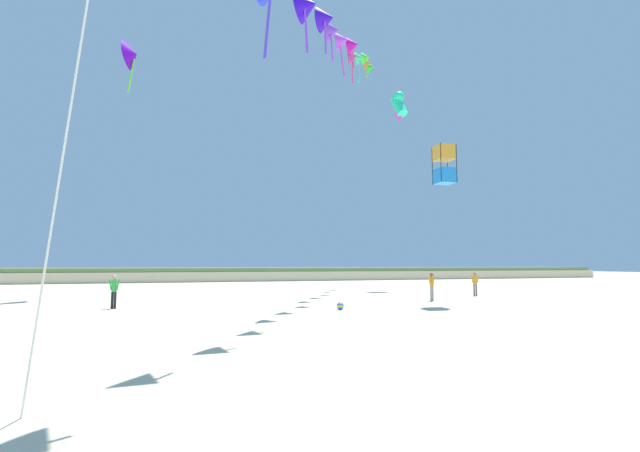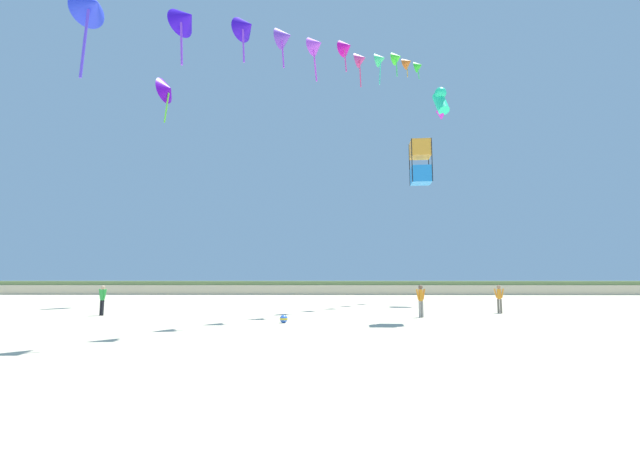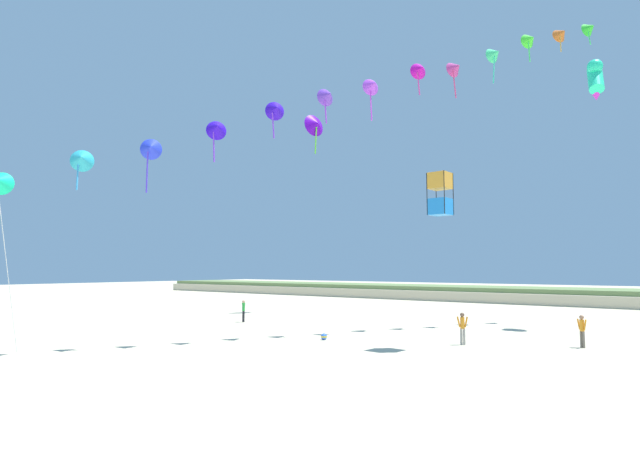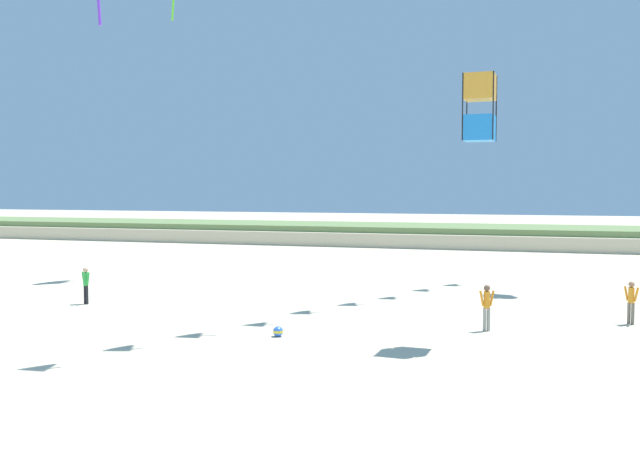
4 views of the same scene
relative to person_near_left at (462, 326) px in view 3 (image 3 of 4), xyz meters
name	(u,v)px [view 3 (image 3 of 4)]	position (x,y,z in m)	size (l,w,h in m)	color
ground_plane	(186,356)	(-8.77, -11.05, -0.98)	(240.00, 240.00, 0.00)	beige
dune_ridge	(510,294)	(-8.77, 37.48, -0.11)	(120.00, 10.97, 1.74)	beige
person_near_left	(462,326)	(0.00, 0.00, 0.00)	(0.57, 0.33, 1.69)	gray
person_near_right	(582,329)	(5.21, 2.76, -0.02)	(0.54, 0.37, 1.65)	#726656
person_mid_center	(244,309)	(-17.43, 0.83, -0.02)	(0.56, 0.30, 1.65)	black
kite_banner_string	(374,85)	(-5.49, 0.32, 14.53)	(21.17, 35.45, 23.60)	#14EFA2
large_kite_low_lead	(595,78)	(4.98, 12.81, 16.33)	(1.36, 2.02, 2.93)	#22EAA8
large_kite_mid_trail	(316,124)	(-18.27, 10.76, 16.72)	(1.61, 2.38, 3.96)	#630AC7
large_kite_high_solo	(440,194)	(-0.24, -1.96, 6.85)	(1.07, 1.07, 2.19)	#2184E1
beach_ball	(324,337)	(-6.95, -2.97, -0.80)	(0.36, 0.36, 0.36)	blue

